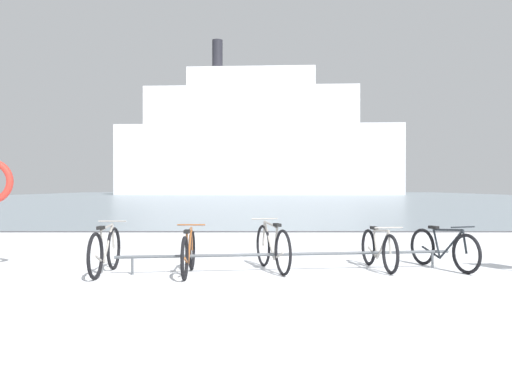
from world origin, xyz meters
name	(u,v)px	position (x,y,z in m)	size (l,w,h in m)	color
ground	(267,199)	(0.00, 53.90, -0.04)	(80.00, 132.00, 0.08)	white
bike_rack	(291,255)	(-0.41, 2.30, 0.27)	(5.49, 0.82, 0.31)	#4C5156
bicycle_0	(108,251)	(-3.32, 2.01, 0.37)	(0.46, 1.70, 0.82)	black
bicycle_1	(191,253)	(-1.99, 1.96, 0.35)	(0.46, 1.66, 0.77)	black
bicycle_2	(275,248)	(-0.66, 2.38, 0.38)	(0.62, 1.70, 0.84)	black
bicycle_3	(382,249)	(1.12, 2.51, 0.34)	(0.46, 1.62, 0.74)	black
bicycle_4	(446,249)	(2.20, 2.54, 0.34)	(0.72, 1.64, 0.75)	black
ferry_ship	(259,143)	(-0.83, 84.77, 8.69)	(46.91, 12.45, 25.90)	white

